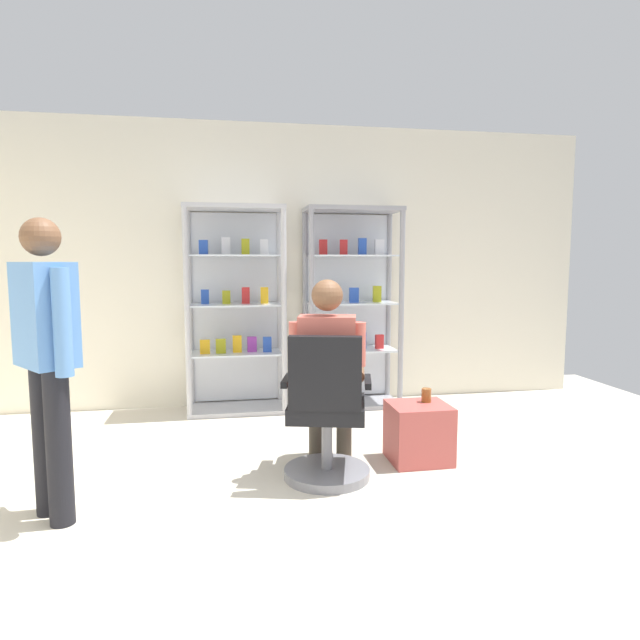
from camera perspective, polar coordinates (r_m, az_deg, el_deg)
The scene contains 9 objects.
ground_plane at distance 2.80m, azimuth 5.27°, elevation -23.95°, with size 7.20×7.20×0.00m, color beige.
back_wall at distance 5.37m, azimuth -3.08°, elevation 5.69°, with size 6.00×0.10×2.70m, color silver.
display_cabinet_left at distance 5.11m, azimuth -8.86°, elevation 1.22°, with size 0.90×0.45×1.90m.
display_cabinet_right at distance 5.25m, azimuth 3.24°, elevation 1.45°, with size 0.90×0.45×1.90m.
office_chair at distance 3.50m, azimuth 0.69°, elevation -10.57°, with size 0.62×0.59×0.96m.
seated_shopkeeper at distance 3.58m, azimuth 0.85°, elevation -4.92°, with size 0.55×0.62×1.29m.
storage_crate at distance 3.95m, azimuth 10.33°, elevation -11.56°, with size 0.41×0.37×0.41m, color #B24C47.
tea_glass at distance 3.95m, azimuth 11.11°, elevation -7.77°, with size 0.07×0.07×0.10m, color brown.
standing_customer at distance 3.22m, azimuth -26.79°, elevation -2.87°, with size 0.39×0.43×1.63m.
Camera 1 is at (-0.65, -2.33, 1.41)m, focal length 30.44 mm.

